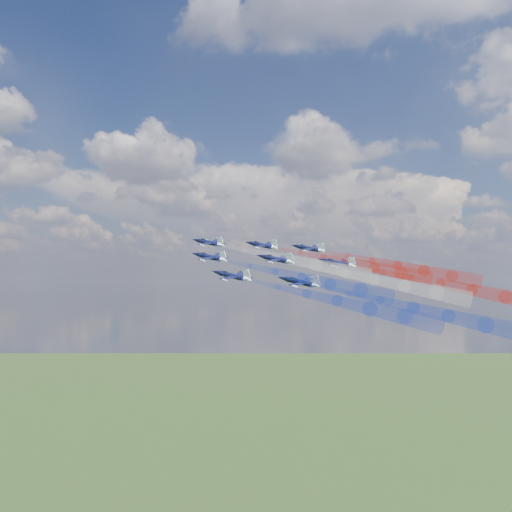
% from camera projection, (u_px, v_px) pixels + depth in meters
% --- Properties ---
extents(jet_lead, '(15.77, 13.62, 8.31)m').
position_uv_depth(jet_lead, '(209.00, 243.00, 179.07)').
color(jet_lead, black).
extents(trail_lead, '(48.70, 15.68, 14.95)m').
position_uv_depth(trail_lead, '(291.00, 259.00, 163.39)').
color(trail_lead, white).
extents(jet_inner_left, '(15.77, 13.62, 8.31)m').
position_uv_depth(jet_inner_left, '(210.00, 257.00, 161.54)').
color(jet_inner_left, black).
extents(trail_inner_left, '(48.70, 15.68, 14.95)m').
position_uv_depth(trail_inner_left, '(302.00, 278.00, 145.86)').
color(trail_inner_left, blue).
extents(jet_inner_right, '(15.77, 13.62, 8.31)m').
position_uv_depth(jet_inner_right, '(262.00, 245.00, 181.34)').
color(jet_inner_right, black).
extents(trail_inner_right, '(48.70, 15.68, 14.95)m').
position_uv_depth(trail_inner_right, '(348.00, 262.00, 165.66)').
color(trail_inner_right, red).
extents(jet_outer_left, '(15.77, 13.62, 8.31)m').
position_uv_depth(jet_outer_left, '(233.00, 276.00, 146.71)').
color(jet_outer_left, black).
extents(trail_outer_left, '(48.70, 15.68, 14.95)m').
position_uv_depth(trail_outer_left, '(337.00, 301.00, 131.03)').
color(trail_outer_left, blue).
extents(jet_center_third, '(15.77, 13.62, 8.31)m').
position_uv_depth(jet_center_third, '(276.00, 259.00, 162.44)').
color(jet_center_third, black).
extents(trail_center_third, '(48.70, 15.68, 14.95)m').
position_uv_depth(trail_center_third, '(374.00, 280.00, 146.76)').
color(trail_center_third, white).
extents(jet_outer_right, '(15.77, 13.62, 8.31)m').
position_uv_depth(jet_outer_right, '(309.00, 248.00, 184.78)').
color(jet_outer_right, black).
extents(trail_outer_right, '(48.70, 15.68, 14.95)m').
position_uv_depth(trail_outer_right, '(397.00, 265.00, 169.10)').
color(trail_outer_right, red).
extents(jet_rear_left, '(15.77, 13.62, 8.31)m').
position_uv_depth(jet_rear_left, '(300.00, 282.00, 146.71)').
color(jet_rear_left, black).
extents(trail_rear_left, '(48.70, 15.68, 14.95)m').
position_uv_depth(trail_rear_left, '(413.00, 308.00, 131.03)').
color(trail_rear_left, blue).
extents(jet_rear_right, '(15.77, 13.62, 8.31)m').
position_uv_depth(jet_rear_right, '(338.00, 263.00, 164.93)').
color(jet_rear_right, black).
extents(trail_rear_right, '(48.70, 15.68, 14.95)m').
position_uv_depth(trail_rear_right, '(441.00, 284.00, 149.25)').
color(trail_rear_right, red).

